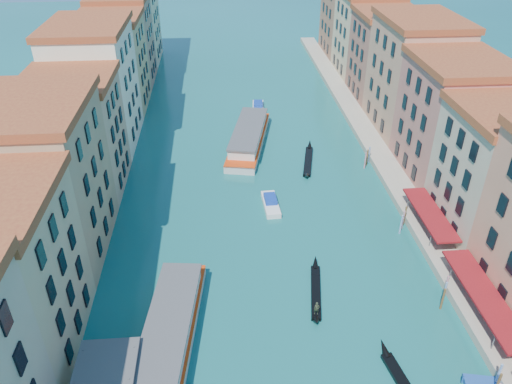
{
  "coord_description": "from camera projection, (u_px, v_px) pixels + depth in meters",
  "views": [
    {
      "loc": [
        -4.96,
        -13.26,
        40.02
      ],
      "look_at": [
        -0.56,
        42.59,
        5.24
      ],
      "focal_mm": 35.0,
      "sensor_mm": 36.0,
      "label": 1
    }
  ],
  "objects": [
    {
      "name": "gondola_fore",
      "position": [
        316.0,
        291.0,
        56.94
      ],
      "size": [
        2.75,
        11.38,
        2.28
      ],
      "rotation": [
        0.0,
        0.0,
        -0.17
      ],
      "color": "black",
      "rests_on": "ground"
    },
    {
      "name": "quay",
      "position": [
        372.0,
        143.0,
        88.93
      ],
      "size": [
        4.0,
        140.0,
        1.0
      ],
      "primitive_type": "cube",
      "color": "#A59C85",
      "rests_on": "ground"
    },
    {
      "name": "left_bank_palazzos",
      "position": [
        89.0,
        103.0,
        80.59
      ],
      "size": [
        12.8,
        128.4,
        21.0
      ],
      "color": "tan",
      "rests_on": "ground"
    },
    {
      "name": "motorboat_far",
      "position": [
        258.0,
        107.0,
        103.19
      ],
      "size": [
        2.78,
        7.19,
        1.46
      ],
      "rotation": [
        0.0,
        0.0,
        -0.08
      ],
      "color": "silver",
      "rests_on": "ground"
    },
    {
      "name": "mooring_poles_right",
      "position": [
        435.0,
        276.0,
        57.65
      ],
      "size": [
        1.44,
        54.24,
        3.2
      ],
      "color": "brown",
      "rests_on": "ground"
    },
    {
      "name": "motorboat_mid",
      "position": [
        271.0,
        203.0,
        72.31
      ],
      "size": [
        2.35,
        6.57,
        1.34
      ],
      "rotation": [
        0.0,
        0.0,
        0.05
      ],
      "color": "white",
      "rests_on": "ground"
    },
    {
      "name": "vaporetto_near",
      "position": [
        170.0,
        330.0,
        50.64
      ],
      "size": [
        7.03,
        21.0,
        3.06
      ],
      "rotation": [
        0.0,
        0.0,
        -0.12
      ],
      "color": "silver",
      "rests_on": "ground"
    },
    {
      "name": "gondola_far",
      "position": [
        308.0,
        160.0,
        83.84
      ],
      "size": [
        3.72,
        12.91,
        1.84
      ],
      "rotation": [
        0.0,
        0.0,
        -0.21
      ],
      "color": "black",
      "rests_on": "ground"
    },
    {
      "name": "right_bank_palazzos",
      "position": [
        425.0,
        93.0,
        84.59
      ],
      "size": [
        12.8,
        128.4,
        21.0
      ],
      "color": "#9B4838",
      "rests_on": "ground"
    },
    {
      "name": "restaurant_awnings",
      "position": [
        488.0,
        300.0,
        52.06
      ],
      "size": [
        3.2,
        44.55,
        3.12
      ],
      "color": "maroon",
      "rests_on": "ground"
    },
    {
      "name": "vaporetto_far",
      "position": [
        249.0,
        137.0,
        88.96
      ],
      "size": [
        9.51,
        22.86,
        3.32
      ],
      "rotation": [
        0.0,
        0.0,
        -0.21
      ],
      "color": "silver",
      "rests_on": "ground"
    }
  ]
}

